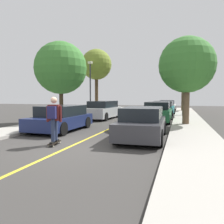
# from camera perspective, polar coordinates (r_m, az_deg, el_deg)

# --- Properties ---
(ground) EXTENTS (80.00, 80.00, 0.00)m
(ground) POSITION_cam_1_polar(r_m,az_deg,el_deg) (8.19, -10.68, -8.68)
(ground) COLOR #3D3A38
(sidewalk_right) EXTENTS (2.08, 56.00, 0.14)m
(sidewalk_right) POSITION_cam_1_polar(r_m,az_deg,el_deg) (7.31, 21.38, -9.85)
(sidewalk_right) COLOR #ADA89E
(sidewalk_right) RESTS_ON ground
(center_line) EXTENTS (0.12, 39.20, 0.01)m
(center_line) POSITION_cam_1_polar(r_m,az_deg,el_deg) (11.82, -1.67, -4.74)
(center_line) COLOR gold
(center_line) RESTS_ON ground
(parked_car_left_nearest) EXTENTS (1.99, 4.15, 1.31)m
(parked_car_left_nearest) POSITION_cam_1_polar(r_m,az_deg,el_deg) (12.06, -12.75, -1.55)
(parked_car_left_nearest) COLOR navy
(parked_car_left_nearest) RESTS_ON ground
(parked_car_left_near) EXTENTS (1.95, 4.59, 1.44)m
(parked_car_left_near) POSITION_cam_1_polar(r_m,az_deg,el_deg) (18.15, -2.30, 0.54)
(parked_car_left_near) COLOR #B7B7BC
(parked_car_left_near) RESTS_ON ground
(parked_car_right_nearest) EXTENTS (1.91, 4.14, 1.34)m
(parked_car_right_nearest) POSITION_cam_1_polar(r_m,az_deg,el_deg) (9.50, 7.70, -2.90)
(parked_car_right_nearest) COLOR #38383D
(parked_car_right_nearest) RESTS_ON ground
(parked_car_right_near) EXTENTS (1.90, 4.58, 1.42)m
(parked_car_right_near) POSITION_cam_1_polar(r_m,az_deg,el_deg) (16.40, 11.58, 0.05)
(parked_car_right_near) COLOR #1E5B33
(parked_car_right_near) RESTS_ON ground
(parked_car_right_far) EXTENTS (2.02, 4.70, 1.38)m
(parked_car_right_far) POSITION_cam_1_polar(r_m,az_deg,el_deg) (22.57, 13.02, 0.98)
(parked_car_right_far) COLOR #196066
(parked_car_right_far) RESTS_ON ground
(parked_car_right_farthest) EXTENTS (2.02, 4.31, 1.36)m
(parked_car_right_farthest) POSITION_cam_1_polar(r_m,az_deg,el_deg) (29.32, 13.90, 1.57)
(parked_car_right_farthest) COLOR white
(parked_car_right_farthest) RESTS_ON ground
(street_tree_left_nearest) EXTENTS (3.54, 3.54, 5.36)m
(street_tree_left_nearest) POSITION_cam_1_polar(r_m,az_deg,el_deg) (15.89, -12.87, 10.80)
(street_tree_left_nearest) COLOR #3D2D1E
(street_tree_left_nearest) RESTS_ON sidewalk_left
(street_tree_left_near) EXTENTS (2.93, 2.93, 6.21)m
(street_tree_left_near) POSITION_cam_1_polar(r_m,az_deg,el_deg) (22.17, -3.98, 11.82)
(street_tree_left_near) COLOR #4C3823
(street_tree_left_near) RESTS_ON sidewalk_left
(street_tree_right_nearest) EXTENTS (3.34, 3.34, 5.21)m
(street_tree_right_nearest) POSITION_cam_1_polar(r_m,az_deg,el_deg) (14.40, 18.45, 11.19)
(street_tree_right_nearest) COLOR brown
(street_tree_right_nearest) RESTS_ON sidewalk_right
(street_tree_right_near) EXTENTS (3.43, 3.43, 6.22)m
(street_tree_right_near) POSITION_cam_1_polar(r_m,az_deg,el_deg) (21.24, 17.99, 11.37)
(street_tree_right_near) COLOR #4C3823
(street_tree_right_near) RESTS_ON sidewalk_right
(street_tree_right_far) EXTENTS (3.45, 3.45, 5.77)m
(street_tree_right_far) POSITION_cam_1_polar(r_m,az_deg,el_deg) (28.65, 17.67, 8.45)
(street_tree_right_far) COLOR brown
(street_tree_right_far) RESTS_ON sidewalk_right
(fire_hydrant) EXTENTS (0.20, 0.20, 0.70)m
(fire_hydrant) POSITION_cam_1_polar(r_m,az_deg,el_deg) (15.27, -12.40, -1.06)
(fire_hydrant) COLOR #B2140F
(fire_hydrant) RESTS_ON sidewalk_left
(streetlamp) EXTENTS (0.36, 0.24, 4.76)m
(streetlamp) POSITION_cam_1_polar(r_m,az_deg,el_deg) (20.27, -5.54, 7.07)
(streetlamp) COLOR #38383D
(streetlamp) RESTS_ON sidewalk_left
(skateboard) EXTENTS (0.36, 0.87, 0.10)m
(skateboard) POSITION_cam_1_polar(r_m,az_deg,el_deg) (8.59, -14.37, -7.56)
(skateboard) COLOR black
(skateboard) RESTS_ON ground
(skateboarder) EXTENTS (0.59, 0.71, 1.66)m
(skateboarder) POSITION_cam_1_polar(r_m,az_deg,el_deg) (8.42, -14.57, -1.20)
(skateboarder) COLOR black
(skateboarder) RESTS_ON skateboard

